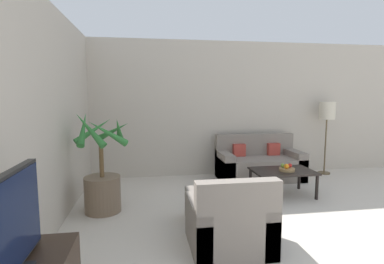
{
  "coord_description": "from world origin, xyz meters",
  "views": [
    {
      "loc": [
        -2.42,
        -0.09,
        1.61
      ],
      "look_at": [
        -1.63,
        4.91,
        1.0
      ],
      "focal_mm": 28.0,
      "sensor_mm": 36.0,
      "label": 1
    }
  ],
  "objects_px": {
    "apple_red": "(290,165)",
    "orange_fruit": "(287,166)",
    "television": "(6,229)",
    "sofa_loveseat": "(259,164)",
    "apple_green": "(283,165)",
    "coffee_table": "(283,173)",
    "floor_lamp": "(327,114)",
    "fruit_bowl": "(287,169)",
    "potted_palm": "(102,180)",
    "ottoman": "(212,205)",
    "armchair": "(230,224)"
  },
  "relations": [
    {
      "from": "apple_red",
      "to": "apple_green",
      "type": "relative_size",
      "value": 1.06
    },
    {
      "from": "coffee_table",
      "to": "sofa_loveseat",
      "type": "bearing_deg",
      "value": 90.52
    },
    {
      "from": "floor_lamp",
      "to": "armchair",
      "type": "bearing_deg",
      "value": -136.33
    },
    {
      "from": "sofa_loveseat",
      "to": "floor_lamp",
      "type": "height_order",
      "value": "floor_lamp"
    },
    {
      "from": "apple_red",
      "to": "coffee_table",
      "type": "bearing_deg",
      "value": 167.74
    },
    {
      "from": "orange_fruit",
      "to": "fruit_bowl",
      "type": "bearing_deg",
      "value": 52.55
    },
    {
      "from": "potted_palm",
      "to": "ottoman",
      "type": "height_order",
      "value": "potted_palm"
    },
    {
      "from": "apple_green",
      "to": "armchair",
      "type": "relative_size",
      "value": 0.08
    },
    {
      "from": "armchair",
      "to": "sofa_loveseat",
      "type": "bearing_deg",
      "value": 62.49
    },
    {
      "from": "sofa_loveseat",
      "to": "apple_green",
      "type": "height_order",
      "value": "sofa_loveseat"
    },
    {
      "from": "apple_red",
      "to": "television",
      "type": "bearing_deg",
      "value": -138.41
    },
    {
      "from": "apple_green",
      "to": "orange_fruit",
      "type": "distance_m",
      "value": 0.1
    },
    {
      "from": "sofa_loveseat",
      "to": "orange_fruit",
      "type": "xyz_separation_m",
      "value": [
        0.03,
        -1.09,
        0.21
      ]
    },
    {
      "from": "coffee_table",
      "to": "apple_green",
      "type": "height_order",
      "value": "apple_green"
    },
    {
      "from": "television",
      "to": "ottoman",
      "type": "height_order",
      "value": "television"
    },
    {
      "from": "sofa_loveseat",
      "to": "ottoman",
      "type": "xyz_separation_m",
      "value": [
        -1.34,
        -1.8,
        -0.08
      ]
    },
    {
      "from": "apple_red",
      "to": "apple_green",
      "type": "xyz_separation_m",
      "value": [
        -0.1,
        0.04,
        -0.0
      ]
    },
    {
      "from": "television",
      "to": "apple_green",
      "type": "height_order",
      "value": "television"
    },
    {
      "from": "potted_palm",
      "to": "floor_lamp",
      "type": "xyz_separation_m",
      "value": [
        4.28,
        1.42,
        0.79
      ]
    },
    {
      "from": "apple_green",
      "to": "coffee_table",
      "type": "bearing_deg",
      "value": -96.26
    },
    {
      "from": "ottoman",
      "to": "sofa_loveseat",
      "type": "bearing_deg",
      "value": 53.28
    },
    {
      "from": "sofa_loveseat",
      "to": "apple_green",
      "type": "xyz_separation_m",
      "value": [
        0.01,
        -0.99,
        0.21
      ]
    },
    {
      "from": "orange_fruit",
      "to": "television",
      "type": "bearing_deg",
      "value": -138.27
    },
    {
      "from": "television",
      "to": "sofa_loveseat",
      "type": "bearing_deg",
      "value": 51.79
    },
    {
      "from": "potted_palm",
      "to": "floor_lamp",
      "type": "relative_size",
      "value": 0.96
    },
    {
      "from": "television",
      "to": "orange_fruit",
      "type": "distance_m",
      "value": 4.0
    },
    {
      "from": "apple_green",
      "to": "apple_red",
      "type": "bearing_deg",
      "value": -19.11
    },
    {
      "from": "fruit_bowl",
      "to": "apple_red",
      "type": "height_order",
      "value": "apple_red"
    },
    {
      "from": "apple_red",
      "to": "ottoman",
      "type": "relative_size",
      "value": 0.11
    },
    {
      "from": "orange_fruit",
      "to": "apple_red",
      "type": "bearing_deg",
      "value": 36.62
    },
    {
      "from": "television",
      "to": "apple_red",
      "type": "relative_size",
      "value": 12.9
    },
    {
      "from": "apple_green",
      "to": "television",
      "type": "bearing_deg",
      "value": -137.04
    },
    {
      "from": "television",
      "to": "fruit_bowl",
      "type": "xyz_separation_m",
      "value": [
        3.0,
        2.68,
        -0.44
      ]
    },
    {
      "from": "floor_lamp",
      "to": "armchair",
      "type": "height_order",
      "value": "floor_lamp"
    },
    {
      "from": "apple_green",
      "to": "orange_fruit",
      "type": "bearing_deg",
      "value": -80.68
    },
    {
      "from": "television",
      "to": "orange_fruit",
      "type": "xyz_separation_m",
      "value": [
        2.97,
        2.65,
        -0.38
      ]
    },
    {
      "from": "apple_red",
      "to": "orange_fruit",
      "type": "distance_m",
      "value": 0.11
    },
    {
      "from": "television",
      "to": "armchair",
      "type": "relative_size",
      "value": 1.07
    },
    {
      "from": "television",
      "to": "floor_lamp",
      "type": "relative_size",
      "value": 0.59
    },
    {
      "from": "television",
      "to": "orange_fruit",
      "type": "relative_size",
      "value": 11.35
    },
    {
      "from": "television",
      "to": "sofa_loveseat",
      "type": "distance_m",
      "value": 4.79
    },
    {
      "from": "sofa_loveseat",
      "to": "orange_fruit",
      "type": "distance_m",
      "value": 1.11
    },
    {
      "from": "orange_fruit",
      "to": "sofa_loveseat",
      "type": "bearing_deg",
      "value": 91.43
    },
    {
      "from": "floor_lamp",
      "to": "orange_fruit",
      "type": "bearing_deg",
      "value": -139.65
    },
    {
      "from": "floor_lamp",
      "to": "apple_red",
      "type": "height_order",
      "value": "floor_lamp"
    },
    {
      "from": "coffee_table",
      "to": "orange_fruit",
      "type": "height_order",
      "value": "orange_fruit"
    },
    {
      "from": "coffee_table",
      "to": "armchair",
      "type": "bearing_deg",
      "value": -130.98
    },
    {
      "from": "sofa_loveseat",
      "to": "apple_red",
      "type": "xyz_separation_m",
      "value": [
        0.12,
        -1.02,
        0.21
      ]
    },
    {
      "from": "television",
      "to": "fruit_bowl",
      "type": "distance_m",
      "value": 4.05
    },
    {
      "from": "apple_green",
      "to": "armchair",
      "type": "height_order",
      "value": "armchair"
    }
  ]
}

